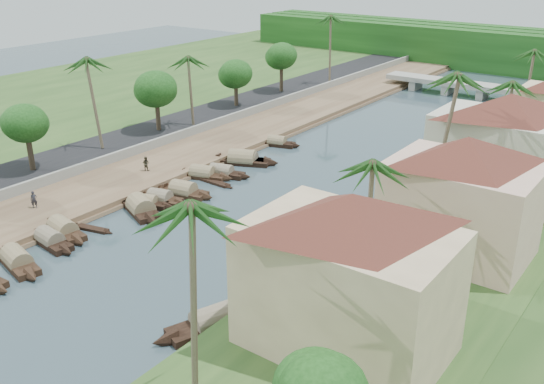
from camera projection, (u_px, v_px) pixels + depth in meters
The scene contains 42 objects.
ground at pixel (156, 261), 50.03m from camera, with size 220.00×220.00×0.00m, color #34454E.
left_bank at pixel (184, 156), 73.53m from camera, with size 10.00×180.00×0.80m, color brown.
right_bank at pixel (467, 229), 54.30m from camera, with size 16.00×180.00×1.20m, color #24441B.
road at pixel (136, 141), 78.06m from camera, with size 8.00×180.00×1.40m, color black.
retaining_wall at pixel (159, 142), 75.46m from camera, with size 0.40×180.00×1.10m, color gray.
far_left_fill at pixel (18, 110), 92.57m from camera, with size 45.00×220.00×1.35m, color #24441B.
treeline at pixel (516, 51), 122.99m from camera, with size 120.00×14.00×8.00m.
bridge at pixel (466, 86), 103.00m from camera, with size 28.00×4.00×2.40m.
building_near at pixel (348, 272), 35.71m from camera, with size 14.85×14.85×10.20m.
building_mid at pixel (461, 195), 47.18m from camera, with size 14.11×14.11×9.70m.
building_far at pixel (504, 145), 58.05m from camera, with size 15.59×15.59×10.20m.
sampan_2 at pixel (17, 261), 49.25m from camera, with size 8.34×3.41×2.16m.
sampan_3 at pixel (50, 240), 52.67m from camera, with size 7.49×2.37×2.01m.
sampan_4 at pixel (63, 230), 54.52m from camera, with size 7.91×2.93×2.20m.
sampan_5 at pixel (141, 208), 58.88m from camera, with size 8.06×4.87×2.50m.
sampan_6 at pixel (160, 199), 61.14m from camera, with size 6.71×2.96×1.99m.
sampan_7 at pixel (146, 203), 60.20m from camera, with size 6.32×3.30×1.74m.
sampan_8 at pixel (183, 191), 62.91m from camera, with size 7.52×3.06×2.27m.
sampan_9 at pixel (221, 172), 68.16m from camera, with size 7.50×3.24×1.91m.
sampan_10 at pixel (202, 174), 67.58m from camera, with size 7.67×3.77×2.10m.
sampan_11 at pixel (242, 160), 71.96m from camera, with size 9.13×5.55×2.57m.
sampan_12 at pixel (246, 159), 72.35m from camera, with size 7.90×3.84×1.91m.
sampan_13 at pixel (277, 143), 78.24m from camera, with size 6.72×3.13×1.86m.
sampan_14 at pixel (216, 321), 41.39m from camera, with size 5.08×9.58×2.30m.
sampan_15 at pixel (325, 243), 52.05m from camera, with size 2.16×8.57×2.27m.
sampan_16 at pixel (383, 203), 60.03m from camera, with size 4.76×9.18×2.23m.
canoe_1 at pixel (91, 229), 55.41m from camera, with size 4.85×1.90×0.78m.
canoe_2 at pixel (213, 182), 66.23m from camera, with size 5.96×1.10×0.86m.
palm_0 at pixel (186, 210), 28.73m from camera, with size 3.20×3.20×13.28m.
palm_1 at pixel (372, 166), 42.13m from camera, with size 3.20×3.20×10.54m.
palm_2 at pixel (447, 78), 52.87m from camera, with size 3.20×3.20×14.12m.
palm_3 at pixel (509, 84), 65.74m from camera, with size 3.20×3.20×10.65m.
palm_5 at pixel (91, 62), 69.14m from camera, with size 3.20×3.20×12.13m.
palm_6 at pixel (190, 59), 79.03m from camera, with size 3.20×3.20×10.58m.
palm_7 at pixel (534, 53), 79.27m from camera, with size 3.20×3.20×11.57m.
palm_8 at pixel (332, 18), 102.02m from camera, with size 3.20×3.20×12.95m.
tree_2 at pixel (26, 124), 64.21m from camera, with size 4.80×4.80×7.19m.
tree_3 at pixel (156, 90), 78.15m from camera, with size 5.52×5.52×7.71m.
tree_4 at pixel (236, 75), 90.44m from camera, with size 4.94×4.94×6.79m.
tree_5 at pixel (281, 57), 98.86m from camera, with size 4.96×4.96×7.81m.
person_near at pixel (34, 200), 57.78m from camera, with size 0.62×0.41×1.69m, color #27272F.
person_far at pixel (146, 164), 67.30m from camera, with size 0.80×0.62×1.64m, color #2F2D21.
Camera 1 is at (33.83, -29.81, 24.39)m, focal length 40.00 mm.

